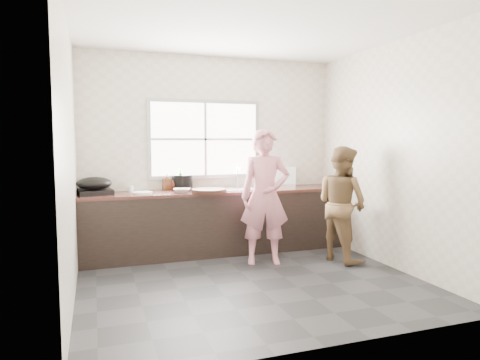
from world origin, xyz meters
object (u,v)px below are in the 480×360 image
object	(u,v)px
bowl_crabs	(266,186)
person_side	(342,204)
burner	(95,192)
wok	(94,183)
bottle_green	(180,179)
pot_lid_left	(102,193)
plate_food	(143,193)
glass_jar	(131,189)
pot_lid_right	(139,191)
bottle_brown_tall	(167,182)
bowl_held	(261,188)
dish_rack	(282,176)
black_pot	(182,182)
woman	(265,201)
cutting_board	(209,191)
bowl_mince	(182,190)

from	to	relation	value
bowl_crabs	person_side	bearing A→B (deg)	-51.42
burner	wok	xyz separation A→B (m)	(-0.01, -0.06, 0.11)
bowl_crabs	bottle_green	world-z (taller)	bottle_green
bottle_green	pot_lid_left	xyz separation A→B (m)	(-1.03, -0.15, -0.13)
plate_food	pot_lid_left	world-z (taller)	plate_food
bottle_green	pot_lid_left	size ratio (longest dim) A/B	1.02
burner	person_side	bearing A→B (deg)	-17.93
bottle_green	glass_jar	bearing A→B (deg)	-168.33
burner	pot_lid_right	bearing A→B (deg)	15.18
bowl_crabs	bottle_brown_tall	distance (m)	1.37
bowl_held	dish_rack	distance (m)	0.68
bowl_held	black_pot	xyz separation A→B (m)	(-0.99, 0.44, 0.07)
glass_jar	person_side	bearing A→B (deg)	-21.12
plate_food	dish_rack	size ratio (longest dim) A/B	0.64
bottle_green	pot_lid_left	distance (m)	1.05
glass_jar	pot_lid_right	size ratio (longest dim) A/B	0.34
plate_food	wok	world-z (taller)	wok
glass_jar	wok	bearing A→B (deg)	-171.04
woman	bottle_green	world-z (taller)	woman
bowl_held	wok	distance (m)	2.15
black_pot	pot_lid_right	xyz separation A→B (m)	(-0.59, -0.01, -0.10)
bowl_crabs	black_pot	xyz separation A→B (m)	(-1.14, 0.25, 0.07)
dish_rack	person_side	bearing A→B (deg)	-52.76
bottle_brown_tall	bowl_held	bearing A→B (deg)	-20.13
glass_jar	dish_rack	size ratio (longest dim) A/B	0.23
cutting_board	bowl_held	world-z (taller)	bowl_held
black_pot	burner	bearing A→B (deg)	-172.28
woman	bottle_green	size ratio (longest dim) A/B	5.57
bowl_crabs	pot_lid_left	world-z (taller)	bowl_crabs
black_pot	plate_food	xyz separation A→B (m)	(-0.57, -0.27, -0.09)
dish_rack	bowl_held	bearing A→B (deg)	-118.34
plate_food	bottle_brown_tall	world-z (taller)	bottle_brown_tall
bowl_held	woman	bearing A→B (deg)	-105.85
bottle_brown_tall	dish_rack	xyz separation A→B (m)	(1.71, 0.00, 0.04)
bottle_green	dish_rack	bearing A→B (deg)	0.00
glass_jar	wok	distance (m)	0.46
bottle_green	bottle_brown_tall	world-z (taller)	bottle_green
bottle_brown_tall	pot_lid_left	bearing A→B (deg)	-169.76
cutting_board	bottle_green	size ratio (longest dim) A/B	1.61
black_pot	wok	world-z (taller)	wok
pot_lid_right	cutting_board	bearing A→B (deg)	-27.02
bottle_brown_tall	woman	bearing A→B (deg)	-40.72
black_pot	burner	size ratio (longest dim) A/B	0.70
person_side	burner	bearing A→B (deg)	56.10
cutting_board	burner	size ratio (longest dim) A/B	1.12
woman	bowl_mince	xyz separation A→B (m)	(-0.93, 0.56, 0.11)
wok	dish_rack	world-z (taller)	dish_rack
plate_food	bottle_brown_tall	distance (m)	0.46
bottle_green	woman	bearing A→B (deg)	-46.12
bottle_brown_tall	wok	bearing A→B (deg)	-167.39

